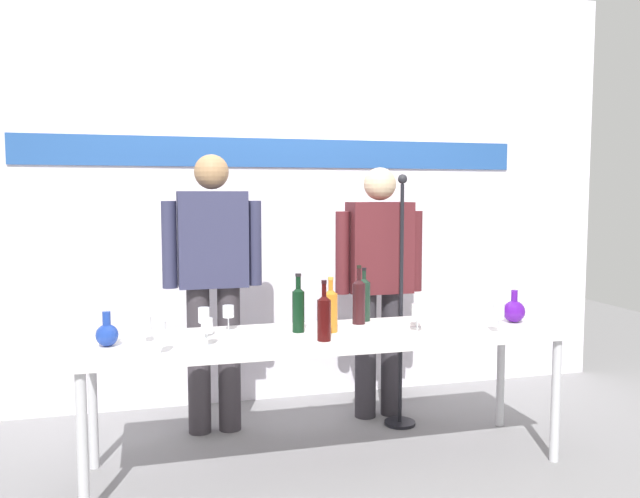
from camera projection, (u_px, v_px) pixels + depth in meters
name	position (u px, v px, depth m)	size (l,w,h in m)	color
ground_plane	(327.00, 464.00, 3.52)	(10.00, 10.00, 0.00)	gray
back_wall	(280.00, 191.00, 4.59)	(5.09, 0.11, 3.00)	white
display_table	(327.00, 343.00, 3.46)	(2.58, 0.67, 0.73)	white
decanter_blue_left	(107.00, 334.00, 3.15)	(0.11, 0.11, 0.17)	#1C3998
decanter_blue_right	(514.00, 311.00, 3.74)	(0.13, 0.13, 0.19)	#4F1390
presenter_left	(213.00, 274.00, 3.93)	(0.60, 0.22, 1.72)	#373237
presenter_right	(379.00, 276.00, 4.22)	(0.60, 0.22, 1.65)	#302C32
wine_bottle_0	(331.00, 309.00, 3.48)	(0.08, 0.08, 0.30)	orange
wine_bottle_1	(298.00, 307.00, 3.48)	(0.07, 0.07, 0.32)	black
wine_bottle_2	(364.00, 298.00, 3.79)	(0.07, 0.07, 0.32)	#182E21
wine_bottle_3	(359.00, 300.00, 3.70)	(0.07, 0.07, 0.34)	black
wine_bottle_4	(324.00, 316.00, 3.27)	(0.07, 0.07, 0.31)	#350708
wine_glass_left_0	(145.00, 324.00, 3.23)	(0.07, 0.07, 0.14)	white
wine_glass_left_1	(228.00, 312.00, 3.52)	(0.06, 0.06, 0.14)	white
wine_glass_left_2	(207.00, 326.00, 3.16)	(0.06, 0.06, 0.14)	white
wine_glass_left_3	(160.00, 331.00, 3.00)	(0.06, 0.06, 0.16)	white
wine_glass_left_4	(204.00, 316.00, 3.33)	(0.06, 0.06, 0.16)	white
wine_glass_right_0	(417.00, 311.00, 3.61)	(0.06, 0.06, 0.13)	white
wine_glass_right_1	(499.00, 312.00, 3.45)	(0.06, 0.06, 0.16)	white
wine_glass_right_2	(418.00, 312.00, 3.48)	(0.07, 0.07, 0.15)	white
microphone_stand	(401.00, 342.00, 4.08)	(0.20, 0.20, 1.60)	black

